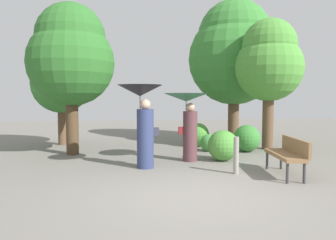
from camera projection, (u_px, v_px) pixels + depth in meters
The scene contains 13 objects.
ground_plane at pixel (194, 195), 5.78m from camera, with size 40.00×40.00×0.00m, color slate.
person_left at pixel (142, 111), 7.96m from camera, with size 1.09×1.09×2.04m.
person_right at pixel (188, 112), 8.85m from camera, with size 1.21×1.21×1.85m.
park_bench at pixel (288, 153), 7.22m from camera, with size 0.71×1.56×0.83m.
tree_near_left at pixel (71, 55), 9.78m from camera, with size 2.58×2.58×4.55m.
tree_near_right at pixel (234, 52), 13.03m from camera, with size 3.64×3.64×5.61m.
tree_mid_left at pixel (61, 78), 11.93m from camera, with size 2.15×2.15×3.71m.
tree_mid_right at pixel (269, 61), 10.85m from camera, with size 2.23×2.23×4.35m.
bush_path_left at pixel (247, 138), 10.45m from camera, with size 0.86×0.86×0.86m, color #387F33.
bush_path_right at pixel (223, 146), 8.95m from camera, with size 0.84×0.84×0.84m, color #4C9338.
bush_behind_bench at pixel (197, 135), 11.65m from camera, with size 0.84×0.84×0.84m, color #4C9338.
bush_far_side at pixel (209, 143), 10.57m from camera, with size 0.55×0.55×0.55m, color #428C3D.
path_marker_post at pixel (236, 155), 7.40m from camera, with size 0.12×0.12×0.84m, color gray.
Camera 1 is at (-1.33, -5.54, 1.71)m, focal length 34.99 mm.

